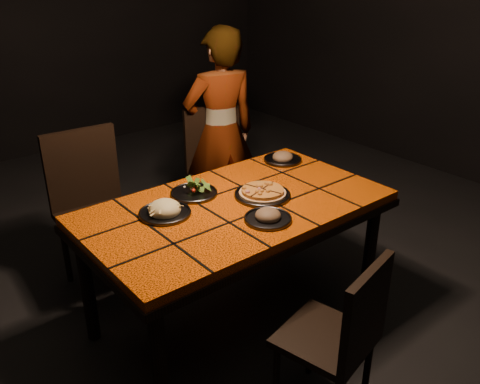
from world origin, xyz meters
TOP-DOWN VIEW (x-y plane):
  - room_shell at (0.00, 0.00)m, footprint 6.04×7.04m
  - dining_table at (0.00, 0.00)m, footprint 1.62×0.92m
  - chair_near at (-0.08, -0.83)m, footprint 0.45×0.45m
  - chair_far_left at (-0.43, 0.88)m, footprint 0.48×0.48m
  - chair_far_right at (0.57, 0.92)m, footprint 0.52×0.52m
  - diner at (0.63, 0.96)m, footprint 0.63×0.49m
  - plate_pizza at (0.17, -0.02)m, footprint 0.32×0.32m
  - plate_pasta at (-0.36, 0.12)m, footprint 0.27×0.27m
  - plate_salad at (-0.11, 0.23)m, footprint 0.26×0.26m
  - plate_mushroom_a at (0.00, -0.25)m, footprint 0.24×0.24m
  - plate_mushroom_b at (0.62, 0.29)m, footprint 0.24×0.24m

SIDE VIEW (x-z plane):
  - chair_near at x=-0.08m, z-range 0.06..0.89m
  - chair_far_right at x=0.57m, z-range 0.07..1.02m
  - chair_far_left at x=-0.43m, z-range 0.07..1.07m
  - dining_table at x=0.00m, z-range 0.30..1.05m
  - diner at x=0.63m, z-range 0.00..1.52m
  - plate_pizza at x=0.17m, z-range 0.75..0.79m
  - plate_mushroom_a at x=0.00m, z-range 0.73..0.81m
  - plate_mushroom_b at x=0.62m, z-range 0.73..0.81m
  - plate_pasta at x=-0.36m, z-range 0.73..0.82m
  - plate_salad at x=-0.11m, z-range 0.74..0.81m
  - room_shell at x=0.00m, z-range -0.04..3.04m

